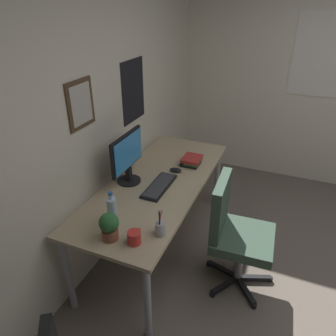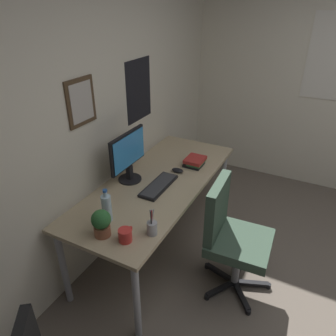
# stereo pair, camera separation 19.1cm
# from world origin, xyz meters

# --- Properties ---
(wall_back) EXTENTS (4.40, 0.10, 2.60)m
(wall_back) POSITION_xyz_m (0.00, 2.15, 1.30)
(wall_back) COLOR beige
(wall_back) RESTS_ON ground_plane
(desk) EXTENTS (1.88, 0.76, 0.73)m
(desk) POSITION_xyz_m (0.20, 1.69, 0.66)
(desk) COLOR tan
(desk) RESTS_ON ground_plane
(office_chair) EXTENTS (0.56, 0.57, 0.95)m
(office_chair) POSITION_xyz_m (0.06, 0.97, 0.53)
(office_chair) COLOR #334738
(office_chair) RESTS_ON ground_plane
(monitor) EXTENTS (0.46, 0.20, 0.43)m
(monitor) POSITION_xyz_m (0.10, 1.91, 0.96)
(monitor) COLOR black
(monitor) RESTS_ON desk
(keyboard) EXTENTS (0.43, 0.15, 0.03)m
(keyboard) POSITION_xyz_m (0.11, 1.63, 0.74)
(keyboard) COLOR black
(keyboard) RESTS_ON desk
(computer_mouse) EXTENTS (0.06, 0.11, 0.04)m
(computer_mouse) POSITION_xyz_m (0.41, 1.60, 0.74)
(computer_mouse) COLOR black
(computer_mouse) RESTS_ON desk
(water_bottle) EXTENTS (0.07, 0.07, 0.25)m
(water_bottle) POSITION_xyz_m (-0.44, 1.74, 0.83)
(water_bottle) COLOR silver
(water_bottle) RESTS_ON desk
(coffee_mug_near) EXTENTS (0.13, 0.09, 0.09)m
(coffee_mug_near) POSITION_xyz_m (-0.56, 1.50, 0.77)
(coffee_mug_near) COLOR red
(coffee_mug_near) RESTS_ON desk
(potted_plant) EXTENTS (0.13, 0.13, 0.20)m
(potted_plant) POSITION_xyz_m (-0.59, 1.67, 0.83)
(potted_plant) COLOR brown
(potted_plant) RESTS_ON desk
(pen_cup) EXTENTS (0.07, 0.07, 0.20)m
(pen_cup) POSITION_xyz_m (-0.43, 1.38, 0.78)
(pen_cup) COLOR #9EA0A5
(pen_cup) RESTS_ON desk
(book_stack_left) EXTENTS (0.20, 0.17, 0.08)m
(book_stack_left) POSITION_xyz_m (0.60, 1.51, 0.77)
(book_stack_left) COLOR black
(book_stack_left) RESTS_ON desk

